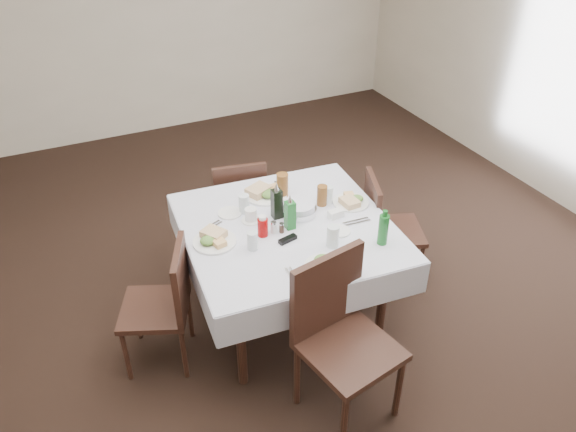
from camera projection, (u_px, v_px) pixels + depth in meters
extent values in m
plane|color=black|center=(279.00, 321.00, 3.95)|extent=(7.00, 7.00, 0.00)
cube|color=beige|center=(138.00, 5.00, 5.80)|extent=(6.00, 0.04, 2.80)
cylinder|color=black|center=(241.00, 340.00, 3.31)|extent=(0.06, 0.06, 0.72)
cylinder|color=black|center=(203.00, 250.00, 4.04)|extent=(0.06, 0.06, 0.72)
cylinder|color=black|center=(382.00, 301.00, 3.59)|extent=(0.06, 0.06, 0.72)
cylinder|color=black|center=(323.00, 223.00, 4.32)|extent=(0.06, 0.06, 0.72)
cube|color=black|center=(287.00, 229.00, 3.61)|extent=(1.27, 1.27, 0.03)
cube|color=silver|center=(287.00, 226.00, 3.60)|extent=(1.39, 1.39, 0.01)
cube|color=silver|center=(256.00, 192.00, 4.16)|extent=(1.30, 0.11, 0.22)
cube|color=silver|center=(328.00, 304.00, 3.15)|extent=(1.30, 0.11, 0.22)
cube|color=silver|center=(376.00, 220.00, 3.85)|extent=(0.11, 1.30, 0.22)
cube|color=silver|center=(189.00, 262.00, 3.47)|extent=(0.11, 1.30, 0.22)
cube|color=black|center=(238.00, 203.00, 4.47)|extent=(0.46, 0.46, 0.04)
cube|color=black|center=(241.00, 191.00, 4.20)|extent=(0.40, 0.11, 0.44)
cylinder|color=black|center=(255.00, 210.00, 4.76)|extent=(0.03, 0.03, 0.41)
cylinder|color=black|center=(264.00, 233.00, 4.48)|extent=(0.03, 0.03, 0.41)
cylinder|color=black|center=(215.00, 216.00, 4.69)|extent=(0.03, 0.03, 0.41)
cylinder|color=black|center=(221.00, 240.00, 4.41)|extent=(0.03, 0.03, 0.41)
cube|color=black|center=(350.00, 351.00, 3.07)|extent=(0.56, 0.56, 0.04)
cube|color=black|center=(327.00, 294.00, 3.07)|extent=(0.48, 0.14, 0.52)
cylinder|color=black|center=(344.00, 424.00, 2.97)|extent=(0.04, 0.04, 0.49)
cylinder|color=black|center=(297.00, 374.00, 3.24)|extent=(0.04, 0.04, 0.49)
cylinder|color=black|center=(399.00, 386.00, 3.17)|extent=(0.04, 0.04, 0.49)
cylinder|color=black|center=(350.00, 343.00, 3.45)|extent=(0.04, 0.04, 0.49)
cube|color=black|center=(394.00, 231.00, 4.14)|extent=(0.52, 0.52, 0.04)
cube|color=black|center=(372.00, 207.00, 4.00)|extent=(0.18, 0.39, 0.44)
cylinder|color=black|center=(420.00, 267.00, 4.12)|extent=(0.03, 0.03, 0.42)
cylinder|color=black|center=(373.00, 269.00, 4.10)|extent=(0.03, 0.03, 0.42)
cylinder|color=black|center=(408.00, 239.00, 4.41)|extent=(0.03, 0.03, 0.42)
cylinder|color=black|center=(364.00, 241.00, 4.39)|extent=(0.03, 0.03, 0.42)
cube|color=black|center=(155.00, 309.00, 3.45)|extent=(0.53, 0.53, 0.04)
cube|color=black|center=(181.00, 280.00, 3.34)|extent=(0.19, 0.39, 0.44)
cylinder|color=black|center=(136.00, 314.00, 3.71)|extent=(0.03, 0.03, 0.42)
cylinder|color=black|center=(190.00, 313.00, 3.72)|extent=(0.03, 0.03, 0.42)
cylinder|color=black|center=(126.00, 355.00, 3.42)|extent=(0.03, 0.03, 0.42)
cylinder|color=black|center=(184.00, 353.00, 3.43)|extent=(0.03, 0.03, 0.42)
cylinder|color=white|center=(266.00, 194.00, 3.89)|extent=(0.30, 0.30, 0.02)
cube|color=tan|center=(259.00, 190.00, 3.87)|extent=(0.19, 0.18, 0.05)
cube|color=tan|center=(273.00, 189.00, 3.90)|extent=(0.11, 0.09, 0.04)
ellipsoid|color=#386D27|center=(269.00, 194.00, 3.84)|extent=(0.11, 0.10, 0.05)
cylinder|color=white|center=(327.00, 267.00, 3.23)|extent=(0.27, 0.27, 0.01)
cube|color=tan|center=(334.00, 263.00, 3.22)|extent=(0.17, 0.16, 0.04)
cube|color=tan|center=(320.00, 267.00, 3.19)|extent=(0.10, 0.08, 0.03)
ellipsoid|color=#386D27|center=(322.00, 259.00, 3.24)|extent=(0.10, 0.09, 0.04)
cylinder|color=white|center=(351.00, 202.00, 3.81)|extent=(0.25, 0.25, 0.01)
cube|color=tan|center=(350.00, 202.00, 3.76)|extent=(0.11, 0.13, 0.04)
cube|color=tan|center=(349.00, 196.00, 3.84)|extent=(0.08, 0.10, 0.03)
ellipsoid|color=#386D27|center=(357.00, 198.00, 3.80)|extent=(0.09, 0.08, 0.04)
cylinder|color=white|center=(215.00, 242.00, 3.44)|extent=(0.27, 0.27, 0.01)
cube|color=tan|center=(214.00, 234.00, 3.46)|extent=(0.17, 0.18, 0.04)
cube|color=tan|center=(219.00, 242.00, 3.39)|extent=(0.09, 0.10, 0.03)
ellipsoid|color=#386D27|center=(208.00, 240.00, 3.40)|extent=(0.10, 0.09, 0.04)
cylinder|color=white|center=(230.00, 213.00, 3.70)|extent=(0.16, 0.16, 0.01)
cylinder|color=white|center=(339.00, 231.00, 3.53)|extent=(0.14, 0.14, 0.01)
cylinder|color=silver|center=(244.00, 204.00, 3.69)|extent=(0.07, 0.07, 0.13)
cylinder|color=silver|center=(333.00, 236.00, 3.38)|extent=(0.08, 0.08, 0.14)
cylinder|color=silver|center=(328.00, 195.00, 3.79)|extent=(0.07, 0.07, 0.13)
cylinder|color=silver|center=(253.00, 241.00, 3.36)|extent=(0.06, 0.06, 0.12)
cylinder|color=brown|center=(282.00, 185.00, 3.85)|extent=(0.08, 0.08, 0.17)
cylinder|color=brown|center=(322.00, 195.00, 3.76)|extent=(0.07, 0.07, 0.14)
cylinder|color=silver|center=(299.00, 210.00, 3.70)|extent=(0.23, 0.23, 0.04)
cylinder|color=silver|center=(299.00, 206.00, 3.68)|extent=(0.21, 0.21, 0.05)
cube|color=black|center=(277.00, 204.00, 3.62)|extent=(0.06, 0.06, 0.20)
cone|color=silver|center=(276.00, 186.00, 3.55)|extent=(0.03, 0.03, 0.06)
cube|color=#196624|center=(290.00, 215.00, 3.52)|extent=(0.06, 0.06, 0.19)
cone|color=silver|center=(290.00, 199.00, 3.45)|extent=(0.03, 0.03, 0.05)
cylinder|color=#9C0506|center=(263.00, 227.00, 3.47)|extent=(0.07, 0.07, 0.12)
cylinder|color=white|center=(262.00, 218.00, 3.43)|extent=(0.05, 0.05, 0.02)
cylinder|color=white|center=(274.00, 228.00, 3.51)|extent=(0.04, 0.04, 0.07)
cylinder|color=silver|center=(273.00, 223.00, 3.48)|extent=(0.04, 0.04, 0.01)
cylinder|color=#432D23|center=(282.00, 229.00, 3.51)|extent=(0.03, 0.03, 0.06)
cylinder|color=silver|center=(282.00, 224.00, 3.49)|extent=(0.03, 0.03, 0.01)
cylinder|color=white|center=(251.00, 220.00, 3.63)|extent=(0.13, 0.13, 0.01)
cylinder|color=white|center=(251.00, 214.00, 3.61)|extent=(0.08, 0.08, 0.08)
cylinder|color=black|center=(251.00, 211.00, 3.59)|extent=(0.07, 0.07, 0.01)
torus|color=white|center=(253.00, 210.00, 3.65)|extent=(0.04, 0.05, 0.05)
cube|color=black|center=(288.00, 239.00, 3.45)|extent=(0.13, 0.07, 0.03)
cylinder|color=#196624|center=(383.00, 230.00, 3.38)|extent=(0.06, 0.06, 0.20)
cylinder|color=#196624|center=(385.00, 213.00, 3.31)|extent=(0.03, 0.03, 0.04)
cube|color=white|center=(336.00, 214.00, 3.66)|extent=(0.11, 0.06, 0.05)
cube|color=pink|center=(336.00, 213.00, 3.66)|extent=(0.08, 0.05, 0.02)
cube|color=silver|center=(278.00, 189.00, 3.96)|extent=(0.07, 0.20, 0.01)
cube|color=silver|center=(282.00, 188.00, 3.97)|extent=(0.07, 0.20, 0.01)
cube|color=silver|center=(294.00, 275.00, 3.17)|extent=(0.03, 0.16, 0.01)
cube|color=silver|center=(290.00, 276.00, 3.17)|extent=(0.03, 0.16, 0.01)
cube|color=silver|center=(358.00, 223.00, 3.61)|extent=(0.18, 0.03, 0.01)
cube|color=silver|center=(356.00, 221.00, 3.63)|extent=(0.18, 0.03, 0.01)
cube|color=silver|center=(210.00, 226.00, 3.58)|extent=(0.15, 0.08, 0.01)
cube|color=silver|center=(213.00, 227.00, 3.57)|extent=(0.15, 0.08, 0.01)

